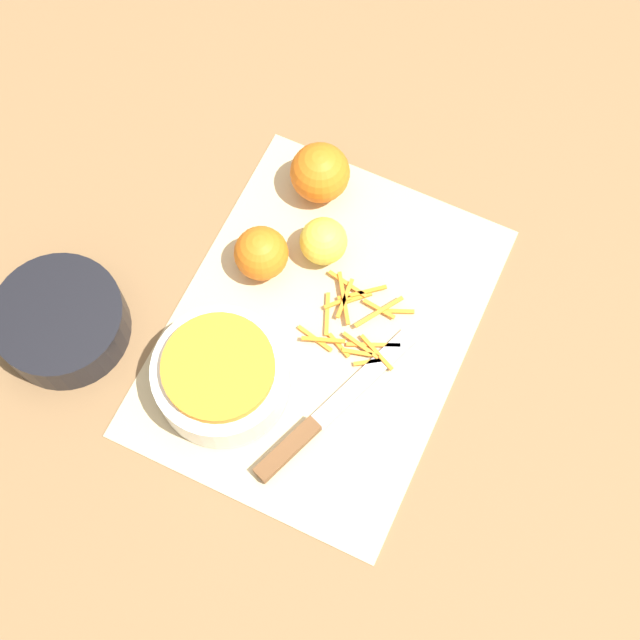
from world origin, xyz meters
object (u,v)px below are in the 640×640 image
lemon (323,241)px  bowl_dark (62,322)px  orange_right (320,173)px  knife (308,430)px  orange_left (261,253)px  bowl_speckled (221,375)px

lemon → bowl_dark: bearing=133.4°
orange_right → lemon: 0.10m
knife → lemon: size_ratio=4.04×
bowl_dark → lemon: lemon is taller
orange_left → orange_right: size_ratio=0.88×
knife → orange_left: bearing=60.7°
orange_right → lemon: bearing=-152.2°
knife → lemon: (0.22, 0.09, 0.02)m
knife → bowl_speckled: bearing=105.8°
bowl_dark → knife: 0.33m
bowl_dark → knife: (0.01, -0.33, -0.02)m
knife → orange_right: size_ratio=3.15×
bowl_dark → orange_left: bearing=-45.2°
orange_left → lemon: orange_left is taller
lemon → orange_left: bearing=128.8°
bowl_speckled → knife: (-0.01, -0.12, -0.03)m
knife → orange_left: (0.17, 0.15, 0.03)m
orange_right → orange_left: bearing=172.2°
bowl_dark → orange_right: 0.38m
orange_left → bowl_speckled: bearing=-170.1°
orange_left → lemon: size_ratio=1.13×
bowl_speckled → orange_right: (0.30, 0.01, 0.00)m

